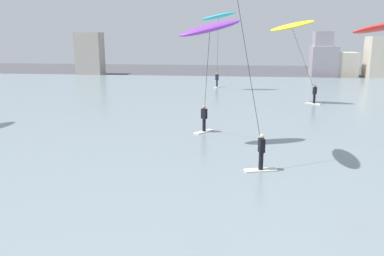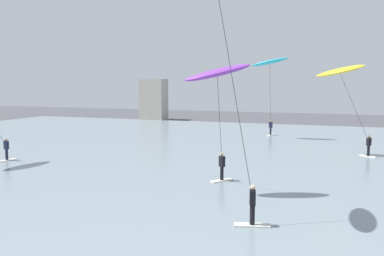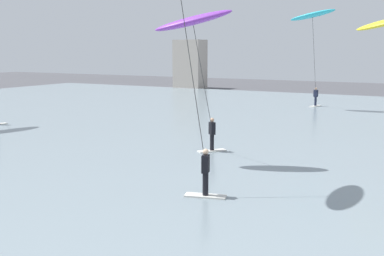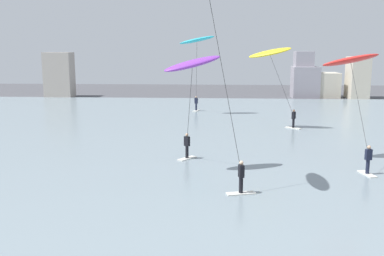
# 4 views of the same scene
# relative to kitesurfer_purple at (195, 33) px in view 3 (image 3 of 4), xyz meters

# --- Properties ---
(water_bay) EXTENTS (84.00, 52.00, 0.10)m
(water_bay) POSITION_rel_kitesurfer_purple_xyz_m (0.71, 10.11, -5.63)
(water_bay) COLOR gray
(water_bay) RESTS_ON ground
(kitesurfer_purple) EXTENTS (3.44, 4.61, 6.69)m
(kitesurfer_purple) POSITION_rel_kitesurfer_purple_xyz_m (0.00, 0.00, 0.00)
(kitesurfer_purple) COLOR silver
(kitesurfer_purple) RESTS_ON water_bay
(kitesurfer_cyan) EXTENTS (3.65, 4.31, 8.22)m
(kitesurfer_cyan) POSITION_rel_kitesurfer_purple_xyz_m (-0.75, 21.12, 1.51)
(kitesurfer_cyan) COLOR silver
(kitesurfer_cyan) RESTS_ON water_bay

